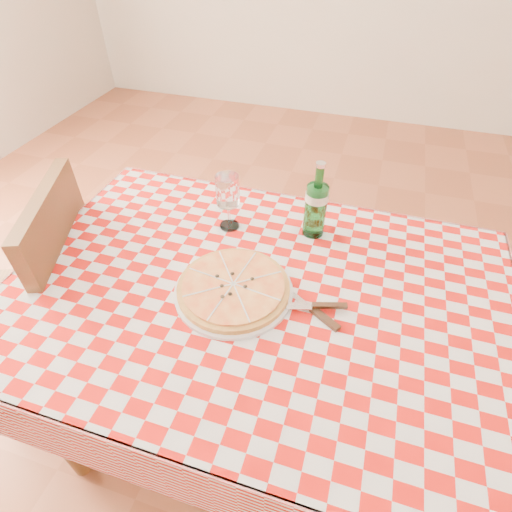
{
  "coord_description": "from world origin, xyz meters",
  "views": [
    {
      "loc": [
        0.21,
        -0.67,
        1.52
      ],
      "look_at": [
        -0.02,
        0.06,
        0.82
      ],
      "focal_mm": 28.0,
      "sensor_mm": 36.0,
      "label": 1
    }
  ],
  "objects": [
    {
      "name": "dining_table",
      "position": [
        0.0,
        0.0,
        0.66
      ],
      "size": [
        1.2,
        0.8,
        0.75
      ],
      "color": "brown",
      "rests_on": "ground"
    },
    {
      "name": "wine_glass",
      "position": [
        -0.16,
        0.23,
        0.85
      ],
      "size": [
        0.07,
        0.07,
        0.18
      ],
      "primitive_type": null,
      "rotation": [
        0.0,
        0.0,
        0.05
      ],
      "color": "white",
      "rests_on": "tablecloth"
    },
    {
      "name": "cutlery",
      "position": [
        0.15,
        -0.02,
        0.77
      ],
      "size": [
        0.23,
        0.19,
        0.02
      ],
      "primitive_type": null,
      "rotation": [
        0.0,
        0.0,
        -0.06
      ],
      "color": "silver",
      "rests_on": "tablecloth"
    },
    {
      "name": "chair_far",
      "position": [
        -0.71,
        -0.03,
        0.53
      ],
      "size": [
        0.54,
        0.54,
        0.92
      ],
      "rotation": [
        0.0,
        0.0,
        3.51
      ],
      "color": "brown",
      "rests_on": "ground"
    },
    {
      "name": "tablecloth",
      "position": [
        0.0,
        0.0,
        0.75
      ],
      "size": [
        1.3,
        0.9,
        0.01
      ],
      "primitive_type": "cube",
      "color": "#B5100B",
      "rests_on": "dining_table"
    },
    {
      "name": "water_bottle",
      "position": [
        0.09,
        0.27,
        0.88
      ],
      "size": [
        0.07,
        0.07,
        0.24
      ],
      "primitive_type": null,
      "rotation": [
        0.0,
        0.0,
        0.04
      ],
      "color": "#1A6B28",
      "rests_on": "tablecloth"
    },
    {
      "name": "pizza_plate",
      "position": [
        -0.05,
        -0.03,
        0.78
      ],
      "size": [
        0.34,
        0.34,
        0.04
      ],
      "primitive_type": null,
      "rotation": [
        0.0,
        0.0,
        -0.14
      ],
      "color": "#CA8943",
      "rests_on": "tablecloth"
    }
  ]
}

